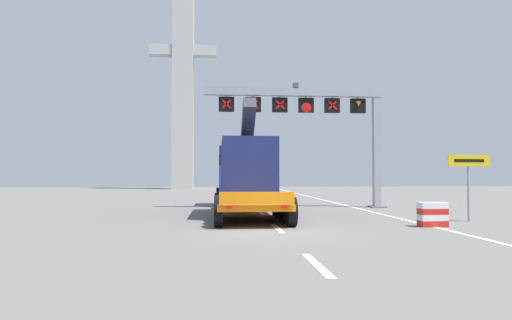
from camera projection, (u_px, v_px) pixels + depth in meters
The scene contains 8 objects.
ground at pixel (268, 230), 15.49m from camera, with size 112.00×112.00×0.00m, color slate.
lane_markings at pixel (239, 193), 48.34m from camera, with size 0.20×80.49×0.01m.
edge_line_right at pixel (346, 206), 27.94m from camera, with size 0.20×63.00×0.01m, color silver.
overhead_lane_gantry at pixel (316, 112), 26.37m from camera, with size 10.65×0.90×7.30m.
heavy_haul_truck_orange at pixel (244, 174), 23.92m from camera, with size 3.05×14.07×5.30m.
exit_sign_yellow at pixel (469, 170), 18.48m from camera, with size 1.77×0.15×2.74m.
crash_barrier_striped at pixel (433, 214), 16.64m from camera, with size 1.01×0.52×0.90m.
bridge_pylon_distant at pixel (183, 75), 60.73m from camera, with size 9.00×2.00×30.20m.
Camera 1 is at (-1.66, -15.48, 1.92)m, focal length 31.49 mm.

